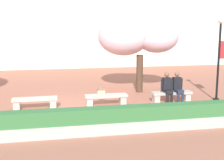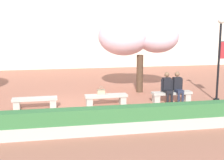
{
  "view_description": "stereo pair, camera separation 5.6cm",
  "coord_description": "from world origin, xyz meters",
  "px_view_note": "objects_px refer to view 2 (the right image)",
  "views": [
    {
      "loc": [
        -0.75,
        -12.02,
        3.25
      ],
      "look_at": [
        1.68,
        0.2,
        1.0
      ],
      "focal_mm": 50.0,
      "sensor_mm": 36.0,
      "label": 1
    },
    {
      "loc": [
        -0.69,
        -12.03,
        3.25
      ],
      "look_at": [
        1.68,
        0.2,
        1.0
      ],
      "focal_mm": 50.0,
      "sensor_mm": 36.0,
      "label": 2
    }
  ],
  "objects_px": {
    "stone_bench_center": "(106,98)",
    "cherry_tree_main": "(137,35)",
    "lamp_post_with_banner": "(220,51)",
    "person_seated_right": "(178,86)",
    "person_seated_left": "(167,86)",
    "stone_bench_near_west": "(35,101)",
    "handbag": "(101,92)",
    "stone_bench_near_east": "(172,95)"
  },
  "relations": [
    {
      "from": "stone_bench_near_west",
      "to": "handbag",
      "type": "relative_size",
      "value": 5.05
    },
    {
      "from": "person_seated_left",
      "to": "person_seated_right",
      "type": "xyz_separation_m",
      "value": [
        0.46,
        0.0,
        0.0
      ]
    },
    {
      "from": "stone_bench_center",
      "to": "stone_bench_near_east",
      "type": "relative_size",
      "value": 1.0
    },
    {
      "from": "person_seated_left",
      "to": "handbag",
      "type": "height_order",
      "value": "person_seated_left"
    },
    {
      "from": "stone_bench_near_east",
      "to": "cherry_tree_main",
      "type": "distance_m",
      "value": 3.43
    },
    {
      "from": "stone_bench_near_west",
      "to": "lamp_post_with_banner",
      "type": "xyz_separation_m",
      "value": [
        7.55,
        -0.2,
        1.84
      ]
    },
    {
      "from": "stone_bench_near_east",
      "to": "person_seated_left",
      "type": "xyz_separation_m",
      "value": [
        -0.23,
        -0.05,
        0.4
      ]
    },
    {
      "from": "person_seated_left",
      "to": "stone_bench_near_west",
      "type": "bearing_deg",
      "value": 179.43
    },
    {
      "from": "handbag",
      "to": "cherry_tree_main",
      "type": "distance_m",
      "value": 3.71
    },
    {
      "from": "person_seated_left",
      "to": "handbag",
      "type": "relative_size",
      "value": 3.81
    },
    {
      "from": "stone_bench_center",
      "to": "cherry_tree_main",
      "type": "xyz_separation_m",
      "value": [
        1.85,
        2.24,
        2.41
      ]
    },
    {
      "from": "stone_bench_near_east",
      "to": "cherry_tree_main",
      "type": "relative_size",
      "value": 0.46
    },
    {
      "from": "stone_bench_near_west",
      "to": "handbag",
      "type": "xyz_separation_m",
      "value": [
        2.59,
        0.02,
        0.28
      ]
    },
    {
      "from": "stone_bench_near_east",
      "to": "handbag",
      "type": "bearing_deg",
      "value": 179.7
    },
    {
      "from": "stone_bench_near_east",
      "to": "lamp_post_with_banner",
      "type": "relative_size",
      "value": 0.48
    },
    {
      "from": "person_seated_left",
      "to": "lamp_post_with_banner",
      "type": "distance_m",
      "value": 2.62
    },
    {
      "from": "stone_bench_near_west",
      "to": "cherry_tree_main",
      "type": "bearing_deg",
      "value": 25.75
    },
    {
      "from": "person_seated_right",
      "to": "person_seated_left",
      "type": "bearing_deg",
      "value": -179.98
    },
    {
      "from": "person_seated_left",
      "to": "cherry_tree_main",
      "type": "distance_m",
      "value": 3.14
    },
    {
      "from": "stone_bench_center",
      "to": "person_seated_left",
      "type": "height_order",
      "value": "person_seated_left"
    },
    {
      "from": "cherry_tree_main",
      "to": "person_seated_right",
      "type": "bearing_deg",
      "value": -63.02
    },
    {
      "from": "stone_bench_center",
      "to": "cherry_tree_main",
      "type": "distance_m",
      "value": 3.78
    },
    {
      "from": "stone_bench_near_east",
      "to": "person_seated_left",
      "type": "relative_size",
      "value": 1.33
    },
    {
      "from": "person_seated_right",
      "to": "handbag",
      "type": "xyz_separation_m",
      "value": [
        -3.23,
        0.07,
        -0.12
      ]
    },
    {
      "from": "person_seated_right",
      "to": "cherry_tree_main",
      "type": "bearing_deg",
      "value": 116.98
    },
    {
      "from": "person_seated_left",
      "to": "handbag",
      "type": "bearing_deg",
      "value": 178.57
    },
    {
      "from": "handbag",
      "to": "cherry_tree_main",
      "type": "bearing_deg",
      "value": 47.27
    },
    {
      "from": "person_seated_left",
      "to": "cherry_tree_main",
      "type": "height_order",
      "value": "cherry_tree_main"
    },
    {
      "from": "lamp_post_with_banner",
      "to": "person_seated_right",
      "type": "bearing_deg",
      "value": 175.31
    },
    {
      "from": "person_seated_right",
      "to": "handbag",
      "type": "height_order",
      "value": "person_seated_right"
    },
    {
      "from": "stone_bench_center",
      "to": "stone_bench_near_east",
      "type": "distance_m",
      "value": 2.79
    },
    {
      "from": "stone_bench_center",
      "to": "stone_bench_near_east",
      "type": "bearing_deg",
      "value": 0.0
    },
    {
      "from": "cherry_tree_main",
      "to": "lamp_post_with_banner",
      "type": "distance_m",
      "value": 3.83
    },
    {
      "from": "person_seated_right",
      "to": "handbag",
      "type": "relative_size",
      "value": 3.81
    },
    {
      "from": "handbag",
      "to": "cherry_tree_main",
      "type": "relative_size",
      "value": 0.09
    },
    {
      "from": "handbag",
      "to": "lamp_post_with_banner",
      "type": "relative_size",
      "value": 0.1
    },
    {
      "from": "person_seated_right",
      "to": "cherry_tree_main",
      "type": "xyz_separation_m",
      "value": [
        -1.17,
        2.3,
        2.02
      ]
    },
    {
      "from": "person_seated_left",
      "to": "person_seated_right",
      "type": "distance_m",
      "value": 0.46
    },
    {
      "from": "stone_bench_center",
      "to": "cherry_tree_main",
      "type": "relative_size",
      "value": 0.46
    },
    {
      "from": "stone_bench_near_east",
      "to": "cherry_tree_main",
      "type": "xyz_separation_m",
      "value": [
        -0.94,
        2.24,
        2.41
      ]
    },
    {
      "from": "stone_bench_center",
      "to": "handbag",
      "type": "xyz_separation_m",
      "value": [
        -0.2,
        0.02,
        0.28
      ]
    },
    {
      "from": "stone_bench_near_west",
      "to": "handbag",
      "type": "bearing_deg",
      "value": 0.35
    }
  ]
}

